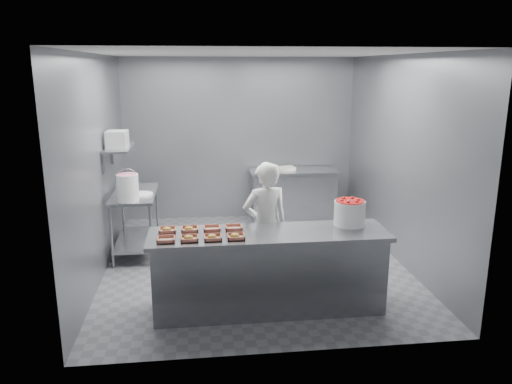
# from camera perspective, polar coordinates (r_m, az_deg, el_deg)

# --- Properties ---
(floor) EXTENTS (4.50, 4.50, 0.00)m
(floor) POSITION_cam_1_polar(r_m,az_deg,el_deg) (6.98, -0.17, -8.08)
(floor) COLOR #4C4C51
(floor) RESTS_ON ground
(ceiling) EXTENTS (4.50, 4.50, 0.00)m
(ceiling) POSITION_cam_1_polar(r_m,az_deg,el_deg) (6.46, -0.19, 15.58)
(ceiling) COLOR white
(ceiling) RESTS_ON wall_back
(wall_back) EXTENTS (4.00, 0.04, 2.80)m
(wall_back) POSITION_cam_1_polar(r_m,az_deg,el_deg) (8.78, -1.89, 6.04)
(wall_back) COLOR slate
(wall_back) RESTS_ON ground
(wall_left) EXTENTS (0.04, 4.50, 2.80)m
(wall_left) POSITION_cam_1_polar(r_m,az_deg,el_deg) (6.65, -17.58, 2.74)
(wall_left) COLOR slate
(wall_left) RESTS_ON ground
(wall_right) EXTENTS (0.04, 4.50, 2.80)m
(wall_right) POSITION_cam_1_polar(r_m,az_deg,el_deg) (7.09, 16.13, 3.52)
(wall_right) COLOR slate
(wall_right) RESTS_ON ground
(service_counter) EXTENTS (2.60, 0.70, 0.90)m
(service_counter) POSITION_cam_1_polar(r_m,az_deg,el_deg) (5.57, 1.46, -8.99)
(service_counter) COLOR slate
(service_counter) RESTS_ON ground
(prep_table) EXTENTS (0.60, 1.20, 0.90)m
(prep_table) POSITION_cam_1_polar(r_m,az_deg,el_deg) (7.36, -13.61, -2.39)
(prep_table) COLOR slate
(prep_table) RESTS_ON ground
(back_counter) EXTENTS (1.50, 0.60, 0.90)m
(back_counter) POSITION_cam_1_polar(r_m,az_deg,el_deg) (8.75, 4.24, -0.34)
(back_counter) COLOR slate
(back_counter) RESTS_ON ground
(wall_shelf) EXTENTS (0.35, 0.90, 0.03)m
(wall_shelf) POSITION_cam_1_polar(r_m,az_deg,el_deg) (7.18, -15.40, 4.92)
(wall_shelf) COLOR slate
(wall_shelf) RESTS_ON wall_left
(tray_0) EXTENTS (0.19, 0.18, 0.04)m
(tray_0) POSITION_cam_1_polar(r_m,az_deg,el_deg) (5.22, -10.24, -5.33)
(tray_0) COLOR tan
(tray_0) RESTS_ON service_counter
(tray_1) EXTENTS (0.19, 0.18, 0.06)m
(tray_1) POSITION_cam_1_polar(r_m,az_deg,el_deg) (5.21, -7.63, -5.24)
(tray_1) COLOR tan
(tray_1) RESTS_ON service_counter
(tray_2) EXTENTS (0.19, 0.18, 0.06)m
(tray_2) POSITION_cam_1_polar(r_m,az_deg,el_deg) (5.21, -4.98, -5.16)
(tray_2) COLOR tan
(tray_2) RESTS_ON service_counter
(tray_3) EXTENTS (0.19, 0.18, 0.06)m
(tray_3) POSITION_cam_1_polar(r_m,az_deg,el_deg) (5.22, -2.34, -5.07)
(tray_3) COLOR tan
(tray_3) RESTS_ON service_counter
(tray_4) EXTENTS (0.19, 0.18, 0.06)m
(tray_4) POSITION_cam_1_polar(r_m,az_deg,el_deg) (5.50, -10.11, -4.28)
(tray_4) COLOR tan
(tray_4) RESTS_ON service_counter
(tray_5) EXTENTS (0.19, 0.18, 0.06)m
(tray_5) POSITION_cam_1_polar(r_m,az_deg,el_deg) (5.49, -7.60, -4.21)
(tray_5) COLOR tan
(tray_5) RESTS_ON service_counter
(tray_6) EXTENTS (0.19, 0.18, 0.04)m
(tray_6) POSITION_cam_1_polar(r_m,az_deg,el_deg) (5.49, -5.06, -4.17)
(tray_6) COLOR tan
(tray_6) RESTS_ON service_counter
(tray_7) EXTENTS (0.19, 0.18, 0.04)m
(tray_7) POSITION_cam_1_polar(r_m,az_deg,el_deg) (5.50, -2.55, -4.08)
(tray_7) COLOR tan
(tray_7) RESTS_ON service_counter
(worker) EXTENTS (0.64, 0.50, 1.56)m
(worker) POSITION_cam_1_polar(r_m,az_deg,el_deg) (6.01, 1.07, -3.86)
(worker) COLOR silver
(worker) RESTS_ON ground
(strawberry_tub) EXTENTS (0.35, 0.35, 0.29)m
(strawberry_tub) POSITION_cam_1_polar(r_m,az_deg,el_deg) (5.70, 10.65, -2.25)
(strawberry_tub) COLOR silver
(strawberry_tub) RESTS_ON service_counter
(glaze_bucket) EXTENTS (0.30, 0.28, 0.44)m
(glaze_bucket) POSITION_cam_1_polar(r_m,az_deg,el_deg) (6.82, -14.45, 0.56)
(glaze_bucket) COLOR silver
(glaze_bucket) RESTS_ON prep_table
(bucket_lid) EXTENTS (0.39, 0.39, 0.02)m
(bucket_lid) POSITION_cam_1_polar(r_m,az_deg,el_deg) (7.12, -12.94, -0.25)
(bucket_lid) COLOR silver
(bucket_lid) RESTS_ON prep_table
(rag) EXTENTS (0.15, 0.14, 0.02)m
(rag) POSITION_cam_1_polar(r_m,az_deg,el_deg) (7.67, -13.87, 0.71)
(rag) COLOR #CCB28C
(rag) RESTS_ON prep_table
(appliance) EXTENTS (0.28, 0.32, 0.23)m
(appliance) POSITION_cam_1_polar(r_m,az_deg,el_deg) (7.07, -15.58, 5.83)
(appliance) COLOR gray
(appliance) RESTS_ON wall_shelf
(paper_stack) EXTENTS (0.31, 0.23, 0.06)m
(paper_stack) POSITION_cam_1_polar(r_m,az_deg,el_deg) (8.62, 3.43, 2.70)
(paper_stack) COLOR silver
(paper_stack) RESTS_ON back_counter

